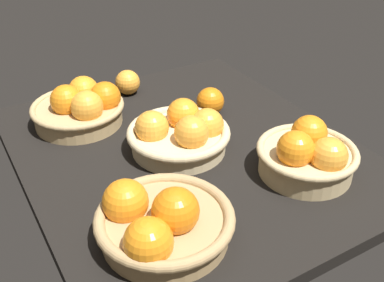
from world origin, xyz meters
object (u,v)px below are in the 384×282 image
at_px(loose_orange_front_gap, 128,82).
at_px(loose_orange_back_gap, 210,101).
at_px(basket_near_left, 308,155).
at_px(basket_far_right, 81,107).
at_px(basket_center, 180,133).
at_px(basket_far_left, 160,222).

bearing_deg(loose_orange_front_gap, loose_orange_back_gap, -148.29).
bearing_deg(basket_near_left, loose_orange_front_gap, 17.14).
bearing_deg(loose_orange_back_gap, basket_far_right, 67.74).
bearing_deg(basket_far_right, basket_near_left, -143.28).
bearing_deg(loose_orange_back_gap, basket_center, 125.98).
distance_m(basket_far_left, loose_orange_front_gap, 0.59).
bearing_deg(basket_near_left, basket_far_right, 36.72).
relative_size(basket_near_left, basket_center, 0.90).
distance_m(loose_orange_front_gap, loose_orange_back_gap, 0.26).
xyz_separation_m(basket_far_left, loose_orange_back_gap, (0.35, -0.32, -0.01)).
xyz_separation_m(basket_far_left, loose_orange_front_gap, (0.56, -0.19, -0.01)).
distance_m(basket_far_right, basket_far_left, 0.47).
distance_m(basket_far_right, basket_center, 0.28).
distance_m(basket_center, loose_orange_back_gap, 0.18).
height_order(basket_far_left, loose_orange_back_gap, basket_far_left).
height_order(basket_far_right, basket_center, basket_far_right).
bearing_deg(loose_orange_back_gap, basket_near_left, -174.16).
xyz_separation_m(basket_far_right, loose_orange_back_gap, (-0.12, -0.30, -0.01)).
bearing_deg(loose_orange_front_gap, basket_near_left, -162.86).
relative_size(loose_orange_front_gap, loose_orange_back_gap, 0.96).
bearing_deg(loose_orange_front_gap, basket_far_right, 119.20).
distance_m(basket_center, loose_orange_front_gap, 0.33).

